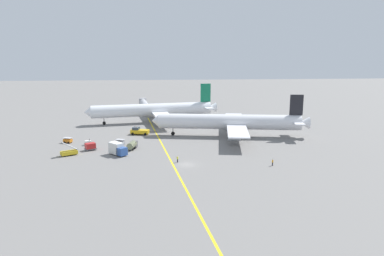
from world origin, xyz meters
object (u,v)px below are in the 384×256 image
Objects in this scene: gse_gpu_cart_small at (88,143)px; gse_baggage_cart_trailing at (120,142)px; jet_bridge at (144,104)px; pushback_tug at (139,131)px; ground_crew_wing_walker_right at (178,159)px; gse_baggage_cart_near_cluster at (68,140)px; gse_stair_truck_yellow at (69,152)px; airliner_being_pushed at (230,122)px; airliner_at_gate_left at (154,110)px; gse_fuel_bowser_stubby at (132,145)px; gse_container_dolly_flat at (90,146)px; ground_crew_ramp_agent_by_cones at (273,162)px; gse_catering_truck_tall at (118,149)px.

gse_baggage_cart_trailing is at bearing -2.15° from gse_gpu_cart_small.
pushback_tug is at bearing -89.35° from jet_bridge.
ground_crew_wing_walker_right is at bearing -36.93° from gse_gpu_cart_small.
gse_gpu_cart_small is 7.80m from gse_baggage_cart_near_cluster.
gse_stair_truck_yellow reaches higher than gse_baggage_cart_near_cluster.
airliner_being_pushed is 17.26× the size of gse_baggage_cart_trailing.
airliner_at_gate_left reaches higher than gse_baggage_cart_trailing.
ground_crew_wing_walker_right is at bearing -70.63° from pushback_tug.
pushback_tug reaches higher than gse_gpu_cart_small.
airliner_at_gate_left is 17.53× the size of gse_baggage_cart_near_cluster.
jet_bridge is (21.72, 61.72, 3.01)m from gse_baggage_cart_near_cluster.
gse_gpu_cart_small is at bearing -170.28° from airliner_being_pushed.
jet_bridge is at bearing 89.70° from gse_fuel_bowser_stubby.
airliner_at_gate_left reaches higher than gse_gpu_cart_small.
gse_fuel_bowser_stubby is (21.35, -9.51, 0.47)m from gse_baggage_cart_near_cluster.
gse_baggage_cart_near_cluster is at bearing 156.00° from gse_fuel_bowser_stubby.
gse_container_dolly_flat is (-13.35, -19.78, -0.06)m from pushback_tug.
gse_stair_truck_yellow reaches higher than ground_crew_ramp_agent_by_cones.
gse_container_dolly_flat is at bearing -46.84° from gse_baggage_cart_near_cluster.
jet_bridge reaches higher than ground_crew_ramp_agent_by_cones.
gse_container_dolly_flat reaches higher than ground_crew_wing_walker_right.
gse_stair_truck_yellow is 56.27m from ground_crew_ramp_agent_by_cones.
gse_fuel_bowser_stubby is at bearing -24.00° from gse_baggage_cart_near_cluster.
ground_crew_ramp_agent_by_cones is at bearing -47.21° from pushback_tug.
pushback_tug reaches higher than gse_baggage_cart_trailing.
gse_container_dolly_flat is at bearing 45.63° from gse_stair_truck_yellow.
airliner_being_pushed reaches higher than gse_stair_truck_yellow.
gse_container_dolly_flat is at bearing -179.79° from gse_fuel_bowser_stubby.
jet_bridge is at bearing 86.99° from gse_catering_truck_tall.
gse_container_dolly_flat is 0.19× the size of jet_bridge.
gse_baggage_cart_trailing is 0.60× the size of gse_fuel_bowser_stubby.
jet_bridge is (4.61, 65.45, 3.01)m from gse_baggage_cart_trailing.
gse_baggage_cart_trailing is 10.08m from gse_gpu_cart_small.
gse_catering_truck_tall is at bearing -33.78° from gse_container_dolly_flat.
ground_crew_wing_walker_right is 86.50m from jet_bridge.
ground_crew_wing_walker_right is at bearing -26.92° from gse_catering_truck_tall.
airliner_being_pushed is 35.70m from gse_fuel_bowser_stubby.
gse_baggage_cart_trailing is (-5.19, -13.95, -0.37)m from pushback_tug.
ground_crew_wing_walker_right is at bearing -47.90° from gse_fuel_bowser_stubby.
jet_bridge reaches higher than gse_stair_truck_yellow.
gse_baggage_cart_near_cluster is at bearing 153.75° from ground_crew_ramp_agent_by_cones.
ground_crew_ramp_agent_by_cones is (51.41, -25.48, 0.11)m from gse_gpu_cart_small.
gse_gpu_cart_small is 0.12× the size of jet_bridge.
airliner_at_gate_left is 1.01× the size of airliner_being_pushed.
ground_crew_ramp_agent_by_cones is (49.50, -19.28, -0.27)m from gse_container_dolly_flat.
gse_catering_truck_tall reaches higher than gse_baggage_cart_trailing.
airliner_at_gate_left is 11.19× the size of gse_stair_truck_yellow.
gse_container_dolly_flat reaches higher than ground_crew_ramp_agent_by_cones.
jet_bridge is (-32.18, 57.04, -1.13)m from airliner_being_pushed.
airliner_at_gate_left is at bearing 78.91° from gse_catering_truck_tall.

